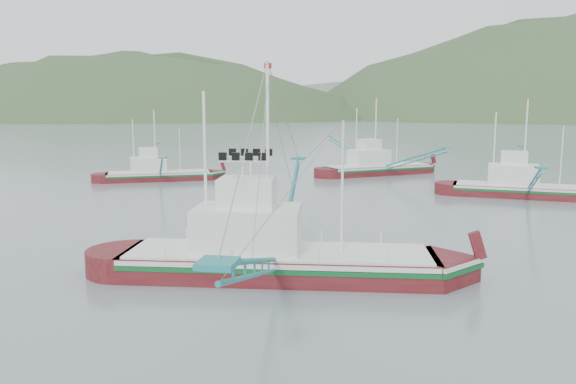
% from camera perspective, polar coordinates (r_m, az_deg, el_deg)
% --- Properties ---
extents(ground, '(1200.00, 1200.00, 0.00)m').
position_cam_1_polar(ground, '(31.08, -1.90, -7.49)').
color(ground, slate).
rests_on(ground, ground).
extents(main_boat, '(16.24, 28.85, 11.70)m').
position_cam_1_polar(main_boat, '(28.75, -1.49, -5.37)').
color(main_boat, '#4E0D10').
rests_on(main_boat, ground).
extents(bg_boat_right, '(14.20, 24.77, 10.10)m').
position_cam_1_polar(bg_boat_right, '(58.68, 23.05, 1.14)').
color(bg_boat_right, '#4E0D10').
rests_on(bg_boat_right, ground).
extents(bg_boat_left, '(12.49, 21.04, 8.98)m').
position_cam_1_polar(bg_boat_left, '(68.12, -13.03, 2.68)').
color(bg_boat_left, '#4E0D10').
rests_on(bg_boat_left, ground).
extents(bg_boat_far, '(18.83, 23.37, 10.52)m').
position_cam_1_polar(bg_boat_far, '(73.13, 9.09, 3.51)').
color(bg_boat_far, '#4E0D10').
rests_on(bg_boat_far, ground).
extents(headland_left, '(448.00, 308.00, 210.00)m').
position_cam_1_polar(headland_left, '(431.51, -15.89, 7.16)').
color(headland_left, '#324C27').
rests_on(headland_left, ground).
extents(ridge_distant, '(960.00, 400.00, 240.00)m').
position_cam_1_polar(ridge_distant, '(589.78, 12.22, 7.60)').
color(ridge_distant, slate).
rests_on(ridge_distant, ground).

